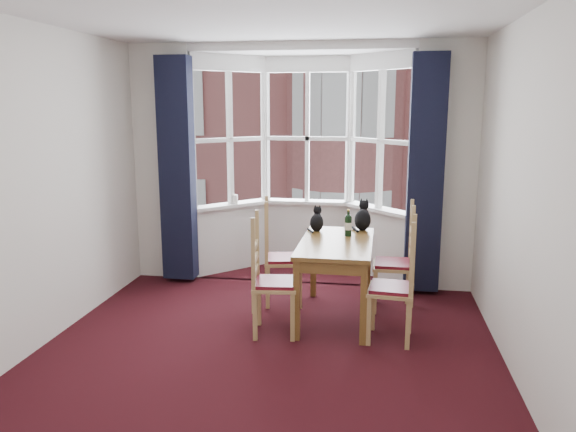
% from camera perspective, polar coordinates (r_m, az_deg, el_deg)
% --- Properties ---
extents(floor, '(4.50, 4.50, 0.00)m').
position_cam_1_polar(floor, '(4.78, -2.76, -14.93)').
color(floor, black).
rests_on(floor, ground).
extents(ceiling, '(4.50, 4.50, 0.00)m').
position_cam_1_polar(ceiling, '(4.34, -3.13, 20.39)').
color(ceiling, white).
rests_on(ceiling, floor).
extents(wall_left, '(0.00, 4.50, 4.50)m').
position_cam_1_polar(wall_left, '(5.14, -25.31, 2.25)').
color(wall_left, silver).
rests_on(wall_left, floor).
extents(wall_right, '(0.00, 4.50, 4.50)m').
position_cam_1_polar(wall_right, '(4.40, 23.50, 1.02)').
color(wall_right, silver).
rests_on(wall_right, floor).
extents(wall_near, '(4.00, 0.00, 4.00)m').
position_cam_1_polar(wall_near, '(2.26, -14.91, -7.62)').
color(wall_near, silver).
rests_on(wall_near, floor).
extents(wall_back_pier_left, '(0.70, 0.12, 2.80)m').
position_cam_1_polar(wall_back_pier_left, '(6.96, -12.48, 5.19)').
color(wall_back_pier_left, silver).
rests_on(wall_back_pier_left, floor).
extents(wall_back_pier_right, '(0.70, 0.12, 2.80)m').
position_cam_1_polar(wall_back_pier_right, '(6.53, 15.70, 4.64)').
color(wall_back_pier_right, silver).
rests_on(wall_back_pier_right, floor).
extents(bay_window, '(2.76, 0.94, 2.80)m').
position_cam_1_polar(bay_window, '(7.04, 1.72, 5.52)').
color(bay_window, white).
rests_on(bay_window, floor).
extents(curtain_left, '(0.38, 0.22, 2.60)m').
position_cam_1_polar(curtain_left, '(6.72, -11.19, 4.60)').
color(curtain_left, black).
rests_on(curtain_left, floor).
extents(curtain_right, '(0.38, 0.22, 2.60)m').
position_cam_1_polar(curtain_right, '(6.33, 13.78, 4.08)').
color(curtain_right, black).
rests_on(curtain_right, floor).
extents(dining_table, '(0.72, 1.31, 0.79)m').
position_cam_1_polar(dining_table, '(5.55, 4.92, -3.67)').
color(dining_table, brown).
rests_on(dining_table, floor).
extents(chair_left_near, '(0.44, 0.46, 0.92)m').
position_cam_1_polar(chair_left_near, '(5.24, -2.33, -6.96)').
color(chair_left_near, tan).
rests_on(chair_left_near, floor).
extents(chair_left_far, '(0.47, 0.48, 0.92)m').
position_cam_1_polar(chair_left_far, '(6.02, -1.32, -4.51)').
color(chair_left_far, tan).
rests_on(chair_left_far, floor).
extents(chair_right_near, '(0.44, 0.46, 0.92)m').
position_cam_1_polar(chair_right_near, '(5.17, 11.42, -7.44)').
color(chair_right_near, tan).
rests_on(chair_right_near, floor).
extents(chair_right_far, '(0.41, 0.43, 0.92)m').
position_cam_1_polar(chair_right_far, '(5.93, 11.47, -4.97)').
color(chair_right_far, tan).
rests_on(chair_right_far, floor).
extents(cat_left, '(0.14, 0.20, 0.28)m').
position_cam_1_polar(cat_left, '(5.94, 2.94, -0.51)').
color(cat_left, black).
rests_on(cat_left, dining_table).
extents(cat_right, '(0.20, 0.26, 0.34)m').
position_cam_1_polar(cat_right, '(6.03, 7.61, -0.20)').
color(cat_right, black).
rests_on(cat_right, dining_table).
extents(wine_bottle, '(0.07, 0.07, 0.28)m').
position_cam_1_polar(wine_bottle, '(5.73, 6.13, -0.85)').
color(wine_bottle, black).
rests_on(wine_bottle, dining_table).
extents(candle_tall, '(0.06, 0.06, 0.11)m').
position_cam_1_polar(candle_tall, '(7.12, -5.35, 1.70)').
color(candle_tall, white).
rests_on(candle_tall, bay_window).
extents(street, '(80.00, 80.00, 0.00)m').
position_cam_1_polar(street, '(37.35, 7.45, -1.26)').
color(street, '#333335').
rests_on(street, ground).
extents(tenement_building, '(18.40, 7.80, 15.20)m').
position_cam_1_polar(tenement_building, '(18.23, 6.32, 9.69)').
color(tenement_building, '#A75A56').
rests_on(tenement_building, street).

